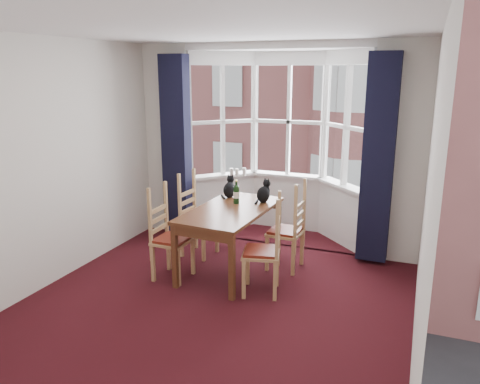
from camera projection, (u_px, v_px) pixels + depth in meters
The scene contains 23 objects.
floor at pixel (204, 316), 4.77m from camera, with size 4.50×4.50×0.00m, color black.
ceiling at pixel (198, 26), 4.07m from camera, with size 4.50×4.50×0.00m, color white.
wall_left at pixel (37, 167), 5.13m from camera, with size 4.50×4.50×0.00m, color silver.
wall_right at pixel (428, 204), 3.71m from camera, with size 4.50×4.50×0.00m, color silver.
wall_near at pixel (7, 277), 2.40m from camera, with size 4.00×4.00×0.00m, color silver.
wall_back_pier_left at pixel (169, 141), 7.03m from camera, with size 0.70×0.12×2.80m, color silver.
wall_back_pier_right at pixel (399, 155), 5.86m from camera, with size 0.70×0.12×2.80m, color silver.
bay_window at pixel (284, 142), 6.90m from camera, with size 2.76×0.94×2.80m.
curtain_left at pixel (176, 147), 6.80m from camera, with size 0.38×0.22×2.60m, color black.
curtain_right at pixel (378, 160), 5.79m from camera, with size 0.38×0.22×2.60m, color black.
dining_table at pixel (231, 216), 5.70m from camera, with size 0.90×1.57×0.80m.
chair_left_near at pixel (166, 240), 5.57m from camera, with size 0.40×0.42×0.92m.
chair_left_far at pixel (193, 220), 6.29m from camera, with size 0.43×0.45×0.92m.
chair_right_near at pixel (269, 253), 5.15m from camera, with size 0.49×0.50×0.92m.
chair_right_far at pixel (292, 233), 5.79m from camera, with size 0.42×0.44×0.92m.
cat_left at pixel (230, 189), 6.17m from camera, with size 0.20×0.25×0.30m.
cat_right at pixel (264, 193), 5.93m from camera, with size 0.21×0.26×0.31m.
wine_bottle at pixel (236, 193), 5.87m from camera, with size 0.08×0.08×0.30m.
candle_tall at pixel (232, 172), 7.16m from camera, with size 0.06×0.06×0.11m, color white.
candle_short at pixel (237, 172), 7.16m from camera, with size 0.06×0.06×0.10m, color white.
candle_extra at pixel (244, 172), 7.13m from camera, with size 0.05×0.05×0.12m, color white.
street at pixel (392, 186), 35.30m from camera, with size 80.00×80.00×0.00m, color #333335.
tenement_building at pixel (372, 94), 16.98m from camera, with size 18.40×7.80×15.20m.
Camera 1 is at (1.93, -3.86, 2.43)m, focal length 35.00 mm.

